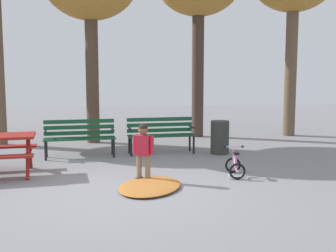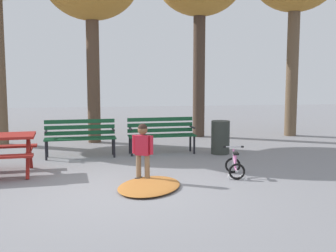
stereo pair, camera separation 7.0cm
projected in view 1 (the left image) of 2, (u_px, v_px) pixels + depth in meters
name	position (u px, v px, depth m)	size (l,w,h in m)	color
ground	(122.00, 190.00, 6.93)	(36.00, 36.00, 0.00)	gray
park_bench_far_left	(80.00, 135.00, 9.68)	(1.63, 0.56, 0.85)	#144728
park_bench_left	(161.00, 132.00, 10.15)	(1.62, 0.55, 0.85)	#144728
child_standing	(143.00, 148.00, 7.46)	(0.36, 0.26, 1.03)	#7F664C
kids_bicycle	(235.00, 166.00, 7.88)	(0.44, 0.60, 0.54)	black
leaf_pile	(150.00, 186.00, 7.07)	(1.41, 0.99, 0.07)	#B26B2D
trash_bin	(220.00, 137.00, 10.09)	(0.44, 0.44, 0.79)	#2D332D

